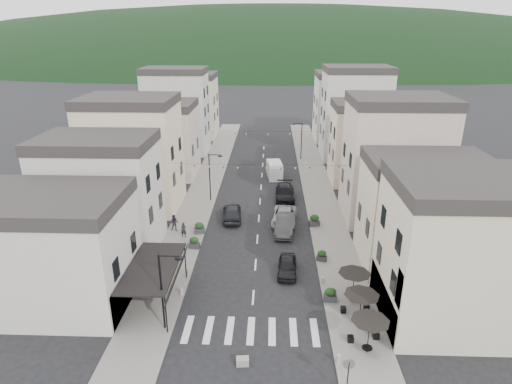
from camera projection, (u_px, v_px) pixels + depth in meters
ground at (249, 351)px, 28.29m from camera, size 700.00×700.00×0.00m
sidewalk_left at (206, 184)px, 58.35m from camera, size 4.00×76.00×0.12m
sidewalk_right at (317, 185)px, 57.85m from camera, size 4.00×76.00×0.12m
hill_backdrop at (270, 57)px, 307.96m from camera, size 640.00×360.00×70.00m
boutique_building at (46, 256)px, 32.03m from camera, size 12.00×8.00×8.00m
bistro_building at (460, 258)px, 29.73m from camera, size 10.00×8.00×10.00m
boutique_awning at (156, 268)px, 32.07m from camera, size 3.77×7.50×3.28m
buildings_row_left at (162, 130)px, 61.76m from camera, size 10.20×54.16×14.00m
buildings_row_right at (366, 132)px, 59.64m from camera, size 10.20×54.16×14.50m
cafe_terrace at (361, 298)px, 29.79m from camera, size 2.50×8.10×2.53m
streetlamp_left_near at (165, 284)px, 29.02m from camera, size 1.70×0.56×6.00m
streetlamp_left_far at (212, 172)px, 51.39m from camera, size 1.70×0.56×6.00m
streetlamp_right_far at (300, 137)px, 67.78m from camera, size 1.70×0.56×6.00m
traffic_sign at (349, 370)px, 24.14m from camera, size 0.70×0.07×2.70m
bollards at (253, 297)px, 33.27m from camera, size 11.66×10.26×0.60m
bunting_near at (259, 168)px, 46.76m from camera, size 19.00×0.28×0.62m
bunting_far at (262, 134)px, 61.68m from camera, size 19.00×0.28×0.62m
parked_car_a at (287, 266)px, 36.95m from camera, size 1.83×4.08×1.36m
parked_car_b at (285, 224)px, 44.41m from camera, size 2.24×5.33×1.71m
parked_car_c at (284, 217)px, 46.49m from camera, size 3.03×5.68×1.52m
parked_car_d at (285, 193)px, 52.97m from camera, size 2.35×5.69×1.65m
parked_car_e at (232, 212)px, 47.35m from camera, size 2.46×5.19×1.72m
delivery_van at (275, 169)px, 60.79m from camera, size 2.40×4.93×2.27m
pedestrian_a at (184, 230)px, 43.04m from camera, size 0.59×0.39×1.61m
pedestrian_b at (174, 223)px, 44.46m from camera, size 0.88×0.70×1.75m
concrete_block_a at (243, 361)px, 27.05m from camera, size 0.84×0.57×0.50m
planter_la at (194, 243)px, 41.05m from camera, size 1.11×0.71×1.16m
planter_lb at (200, 228)px, 44.00m from camera, size 1.20×0.84×1.22m
planter_ra at (330, 295)px, 33.06m from camera, size 1.07×0.65×1.15m
planter_rb at (322, 256)px, 38.84m from camera, size 1.03×0.76×1.03m
planter_rc at (314, 220)px, 45.64m from camera, size 1.26×0.92×1.27m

